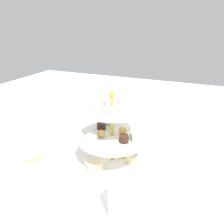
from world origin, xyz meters
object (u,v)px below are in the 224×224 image
(tiered_serving_stand, at_px, (112,141))
(butter_knife_left, at_px, (199,163))
(water_glass_tall_right, at_px, (124,116))
(butter_knife_right, at_px, (58,135))
(water_glass_mid_back, at_px, (120,200))
(water_glass_short_left, at_px, (41,184))
(teacup_with_saucer, at_px, (33,161))

(tiered_serving_stand, bearing_deg, butter_knife_left, -69.84)
(butter_knife_left, bearing_deg, water_glass_tall_right, 37.45)
(butter_knife_right, bearing_deg, water_glass_mid_back, 59.53)
(water_glass_short_left, distance_m, butter_knife_right, 0.34)
(tiered_serving_stand, height_order, water_glass_tall_right, tiered_serving_stand)
(butter_knife_left, bearing_deg, water_glass_mid_back, 120.40)
(water_glass_tall_right, height_order, water_glass_short_left, water_glass_tall_right)
(teacup_with_saucer, relative_size, butter_knife_left, 0.53)
(water_glass_tall_right, relative_size, water_glass_mid_back, 1.38)
(water_glass_tall_right, relative_size, teacup_with_saucer, 1.54)
(water_glass_short_left, distance_m, teacup_with_saucer, 0.14)
(butter_knife_right, bearing_deg, water_glass_short_left, 34.05)
(tiered_serving_stand, height_order, teacup_with_saucer, tiered_serving_stand)
(water_glass_short_left, bearing_deg, teacup_with_saucer, 49.89)
(teacup_with_saucer, height_order, butter_knife_right, teacup_with_saucer)
(teacup_with_saucer, relative_size, butter_knife_right, 0.53)
(teacup_with_saucer, xyz_separation_m, butter_knife_left, (0.23, -0.50, -0.02))
(tiered_serving_stand, height_order, water_glass_short_left, tiered_serving_stand)
(butter_knife_left, distance_m, butter_knife_right, 0.56)
(water_glass_tall_right, relative_size, water_glass_short_left, 1.93)
(teacup_with_saucer, xyz_separation_m, water_glass_mid_back, (-0.07, -0.33, 0.03))
(water_glass_tall_right, distance_m, butter_knife_right, 0.29)
(butter_knife_left, xyz_separation_m, water_glass_mid_back, (-0.30, 0.17, 0.05))
(tiered_serving_stand, relative_size, water_glass_tall_right, 1.98)
(tiered_serving_stand, relative_size, teacup_with_saucer, 3.03)
(water_glass_short_left, height_order, butter_knife_right, water_glass_short_left)
(tiered_serving_stand, xyz_separation_m, butter_knife_left, (0.10, -0.28, -0.08))
(water_glass_short_left, relative_size, butter_knife_left, 0.42)
(water_glass_mid_back, bearing_deg, butter_knife_left, -30.38)
(water_glass_tall_right, bearing_deg, butter_knife_right, 123.39)
(tiered_serving_stand, relative_size, butter_knife_right, 1.61)
(teacup_with_saucer, xyz_separation_m, butter_knife_right, (0.21, 0.06, -0.02))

